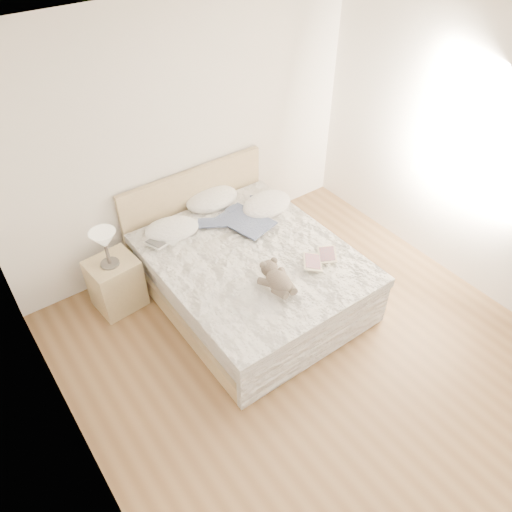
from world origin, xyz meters
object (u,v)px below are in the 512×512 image
at_px(bed, 248,272).
at_px(photo_book, 163,241).
at_px(teddy_bear, 279,287).
at_px(childrens_book, 320,259).
at_px(nightstand, 116,284).
at_px(table_lamp, 104,242).

xyz_separation_m(bed, photo_book, (-0.61, 0.57, 0.32)).
bearing_deg(teddy_bear, bed, 82.49).
bearing_deg(childrens_book, nightstand, -179.49).
bearing_deg(teddy_bear, nightstand, 130.76).
bearing_deg(nightstand, photo_book, -9.56).
height_order(nightstand, photo_book, photo_book).
bearing_deg(teddy_bear, photo_book, 114.93).
height_order(nightstand, childrens_book, childrens_book).
bearing_deg(photo_book, childrens_book, -66.95).
distance_m(table_lamp, teddy_bear, 1.64).
xyz_separation_m(bed, childrens_book, (0.46, -0.54, 0.32)).
bearing_deg(childrens_book, photo_book, 171.36).
bearing_deg(bed, nightstand, 149.90).
relative_size(nightstand, childrens_book, 1.53).
bearing_deg(nightstand, teddy_bear, -51.17).
relative_size(table_lamp, teddy_bear, 1.07).
bearing_deg(childrens_book, teddy_bear, -133.96).
height_order(table_lamp, childrens_book, table_lamp).
bearing_deg(nightstand, table_lamp, -121.57).
relative_size(nightstand, teddy_bear, 1.54).
bearing_deg(teddy_bear, table_lamp, 131.64).
relative_size(bed, photo_book, 6.76).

